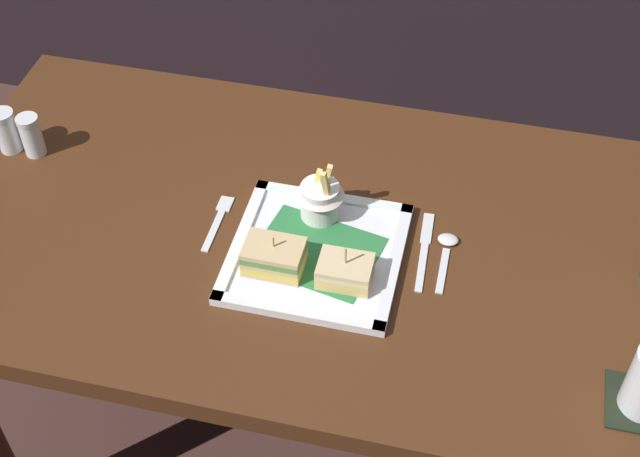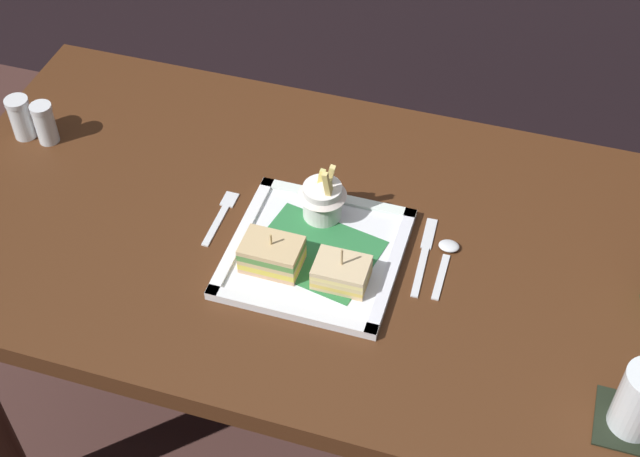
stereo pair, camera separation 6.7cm
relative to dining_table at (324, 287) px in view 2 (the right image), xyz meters
name	(u,v)px [view 2 (the right image)]	position (x,y,z in m)	size (l,w,h in m)	color
dining_table	(324,287)	(0.00, 0.00, 0.00)	(1.39, 0.74, 0.76)	#452512
square_plate	(315,253)	(0.00, -0.05, 0.15)	(0.28, 0.28, 0.02)	white
sandwich_half_left	(272,255)	(-0.06, -0.10, 0.17)	(0.10, 0.07, 0.07)	tan
sandwich_half_right	(341,273)	(0.06, -0.10, 0.17)	(0.09, 0.07, 0.07)	#DCB582
fries_cup	(323,195)	(-0.01, 0.03, 0.20)	(0.08, 0.08, 0.12)	white
drink_coaster	(631,423)	(0.52, -0.22, 0.14)	(0.10, 0.10, 0.00)	black
water_glass	(640,402)	(0.52, -0.22, 0.19)	(0.07, 0.07, 0.11)	silver
fork	(221,215)	(-0.18, -0.01, 0.14)	(0.02, 0.13, 0.00)	silver
knife	(424,253)	(0.17, 0.01, 0.14)	(0.02, 0.18, 0.00)	silver
spoon	(447,254)	(0.21, 0.01, 0.14)	(0.04, 0.13, 0.01)	silver
salt_shaker	(22,120)	(-0.62, 0.08, 0.18)	(0.04, 0.04, 0.08)	silver
pepper_shaker	(45,125)	(-0.57, 0.08, 0.18)	(0.04, 0.04, 0.08)	silver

